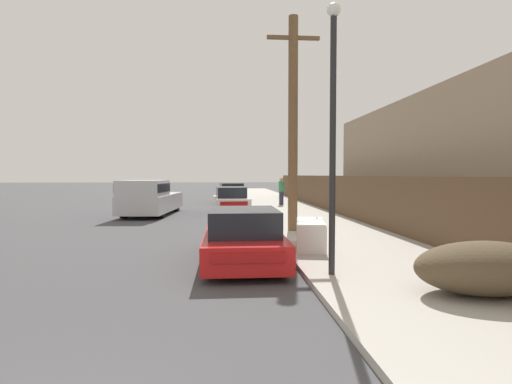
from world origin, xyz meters
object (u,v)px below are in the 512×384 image
discarded_fridge (310,234)px  car_parked_far (231,194)px  parked_sports_car_red (243,238)px  brush_pile (487,268)px  pickup_truck (149,198)px  pedestrian (281,191)px  utility_pole (293,122)px  car_parked_mid (231,201)px  street_lamp (333,120)px

discarded_fridge → car_parked_far: bearing=105.6°
parked_sports_car_red → brush_pile: parked_sports_car_red is taller
discarded_fridge → pickup_truck: (-6.01, 9.84, 0.42)m
car_parked_far → pickup_truck: 9.92m
parked_sports_car_red → pedestrian: 16.37m
discarded_fridge → utility_pole: size_ratio=0.27×
car_parked_mid → pedestrian: pedestrian is taller
car_parked_mid → car_parked_far: size_ratio=0.98×
street_lamp → parked_sports_car_red: bearing=133.1°
pickup_truck → pedestrian: size_ratio=3.29×
parked_sports_car_red → brush_pile: size_ratio=1.83×
pickup_truck → utility_pole: 9.45m
pickup_truck → brush_pile: pickup_truck is taller
parked_sports_car_red → car_parked_far: bearing=90.0°
car_parked_far → utility_pole: (1.88, -15.58, 3.18)m
parked_sports_car_red → pedestrian: size_ratio=2.41×
car_parked_far → parked_sports_car_red: bearing=-94.9°
pickup_truck → pedestrian: 8.95m
discarded_fridge → pickup_truck: bearing=131.5°
car_parked_far → utility_pole: utility_pole is taller
discarded_fridge → pedestrian: pedestrian is taller
car_parked_mid → car_parked_far: 7.63m
street_lamp → brush_pile: bearing=-34.2°
pickup_truck → car_parked_far: bearing=-110.7°
utility_pole → car_parked_mid: bearing=104.3°
parked_sports_car_red → pedestrian: bearing=78.9°
brush_pile → pedestrian: bearing=91.7°
street_lamp → utility_pole: bearing=87.4°
utility_pole → pedestrian: bearing=83.8°
street_lamp → pedestrian: bearing=85.0°
parked_sports_car_red → pedestrian: pedestrian is taller
street_lamp → pedestrian: 17.98m
parked_sports_car_red → car_parked_far: size_ratio=0.96×
discarded_fridge → pickup_truck: pickup_truck is taller
street_lamp → brush_pile: (2.13, -1.45, -2.53)m
parked_sports_car_red → utility_pole: utility_pole is taller
car_parked_far → street_lamp: street_lamp is taller
street_lamp → pedestrian: size_ratio=2.89×
pickup_truck → brush_pile: 16.22m
car_parked_far → car_parked_mid: bearing=-95.9°
car_parked_mid → pickup_truck: size_ratio=0.75×
parked_sports_car_red → pickup_truck: pickup_truck is taller
utility_pole → brush_pile: utility_pole is taller
car_parked_mid → street_lamp: street_lamp is taller
car_parked_mid → brush_pile: 15.98m
car_parked_mid → pickup_truck: (-4.06, -1.36, 0.24)m
brush_pile → pedestrian: 19.26m
car_parked_far → pedestrian: size_ratio=2.52×
discarded_fridge → car_parked_mid: bearing=110.0°
discarded_fridge → car_parked_far: size_ratio=0.44×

